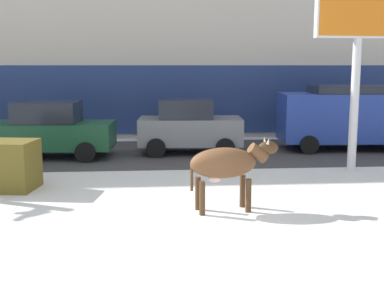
{
  "coord_description": "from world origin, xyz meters",
  "views": [
    {
      "loc": [
        -0.46,
        -8.48,
        3.01
      ],
      "look_at": [
        0.49,
        3.34,
        1.1
      ],
      "focal_mm": 45.94,
      "sensor_mm": 36.0,
      "label": 1
    }
  ],
  "objects_px": {
    "pedestrian_by_cars": "(320,117)",
    "pedestrian_far_left": "(177,119)",
    "dumpster": "(0,165)",
    "car_grey_hatchback": "(189,126)",
    "cow_brown": "(227,164)",
    "billboard": "(359,17)",
    "car_darkgreen_sedan": "(48,130)",
    "pedestrian_near_billboard": "(300,118)",
    "car_blue_van": "(346,115)"
  },
  "relations": [
    {
      "from": "cow_brown",
      "to": "car_blue_van",
      "type": "distance_m",
      "value": 8.97
    },
    {
      "from": "pedestrian_near_billboard",
      "to": "car_blue_van",
      "type": "bearing_deg",
      "value": -71.53
    },
    {
      "from": "cow_brown",
      "to": "car_darkgreen_sedan",
      "type": "distance_m",
      "value": 8.09
    },
    {
      "from": "cow_brown",
      "to": "billboard",
      "type": "relative_size",
      "value": 0.35
    },
    {
      "from": "pedestrian_far_left",
      "to": "dumpster",
      "type": "relative_size",
      "value": 1.02
    },
    {
      "from": "pedestrian_by_cars",
      "to": "dumpster",
      "type": "relative_size",
      "value": 1.02
    },
    {
      "from": "dumpster",
      "to": "pedestrian_by_cars",
      "type": "bearing_deg",
      "value": 35.45
    },
    {
      "from": "billboard",
      "to": "pedestrian_near_billboard",
      "type": "xyz_separation_m",
      "value": [
        0.34,
        6.19,
        -3.43
      ]
    },
    {
      "from": "car_grey_hatchback",
      "to": "car_blue_van",
      "type": "distance_m",
      "value": 5.66
    },
    {
      "from": "car_blue_van",
      "to": "pedestrian_near_billboard",
      "type": "relative_size",
      "value": 2.72
    },
    {
      "from": "car_blue_van",
      "to": "cow_brown",
      "type": "bearing_deg",
      "value": -126.92
    },
    {
      "from": "billboard",
      "to": "car_grey_hatchback",
      "type": "height_order",
      "value": "billboard"
    },
    {
      "from": "dumpster",
      "to": "car_darkgreen_sedan",
      "type": "bearing_deg",
      "value": 85.72
    },
    {
      "from": "pedestrian_far_left",
      "to": "dumpster",
      "type": "xyz_separation_m",
      "value": [
        -4.69,
        -7.55,
        -0.28
      ]
    },
    {
      "from": "car_grey_hatchback",
      "to": "pedestrian_by_cars",
      "type": "relative_size",
      "value": 2.08
    },
    {
      "from": "pedestrian_by_cars",
      "to": "pedestrian_near_billboard",
      "type": "bearing_deg",
      "value": 180.0
    },
    {
      "from": "dumpster",
      "to": "pedestrian_far_left",
      "type": "bearing_deg",
      "value": 58.12
    },
    {
      "from": "car_darkgreen_sedan",
      "to": "car_blue_van",
      "type": "distance_m",
      "value": 10.34
    },
    {
      "from": "car_darkgreen_sedan",
      "to": "car_grey_hatchback",
      "type": "bearing_deg",
      "value": 5.47
    },
    {
      "from": "car_blue_van",
      "to": "dumpster",
      "type": "bearing_deg",
      "value": -155.08
    },
    {
      "from": "car_darkgreen_sedan",
      "to": "car_grey_hatchback",
      "type": "distance_m",
      "value": 4.69
    },
    {
      "from": "pedestrian_far_left",
      "to": "pedestrian_by_cars",
      "type": "bearing_deg",
      "value": 0.0
    },
    {
      "from": "cow_brown",
      "to": "pedestrian_near_billboard",
      "type": "bearing_deg",
      "value": 65.23
    },
    {
      "from": "dumpster",
      "to": "car_blue_van",
      "type": "bearing_deg",
      "value": 24.92
    },
    {
      "from": "car_blue_van",
      "to": "pedestrian_near_billboard",
      "type": "bearing_deg",
      "value": 108.47
    },
    {
      "from": "billboard",
      "to": "car_blue_van",
      "type": "xyz_separation_m",
      "value": [
        1.21,
        3.58,
        -3.07
      ]
    },
    {
      "from": "pedestrian_by_cars",
      "to": "dumpster",
      "type": "distance_m",
      "value": 13.02
    },
    {
      "from": "car_darkgreen_sedan",
      "to": "pedestrian_near_billboard",
      "type": "height_order",
      "value": "car_darkgreen_sedan"
    },
    {
      "from": "cow_brown",
      "to": "billboard",
      "type": "distance_m",
      "value": 6.43
    },
    {
      "from": "pedestrian_near_billboard",
      "to": "pedestrian_by_cars",
      "type": "xyz_separation_m",
      "value": [
        0.85,
        0.0,
        0.0
      ]
    },
    {
      "from": "car_grey_hatchback",
      "to": "cow_brown",
      "type": "bearing_deg",
      "value": -87.84
    },
    {
      "from": "pedestrian_near_billboard",
      "to": "pedestrian_far_left",
      "type": "bearing_deg",
      "value": 180.0
    },
    {
      "from": "billboard",
      "to": "pedestrian_far_left",
      "type": "relative_size",
      "value": 3.21
    },
    {
      "from": "car_blue_van",
      "to": "pedestrian_by_cars",
      "type": "xyz_separation_m",
      "value": [
        -0.02,
        2.61,
        -0.36
      ]
    },
    {
      "from": "cow_brown",
      "to": "pedestrian_near_billboard",
      "type": "relative_size",
      "value": 1.12
    },
    {
      "from": "car_blue_van",
      "to": "dumpster",
      "type": "distance_m",
      "value": 11.73
    },
    {
      "from": "cow_brown",
      "to": "car_darkgreen_sedan",
      "type": "bearing_deg",
      "value": 127.51
    },
    {
      "from": "pedestrian_near_billboard",
      "to": "car_darkgreen_sedan",
      "type": "bearing_deg",
      "value": -160.39
    },
    {
      "from": "billboard",
      "to": "car_grey_hatchback",
      "type": "xyz_separation_m",
      "value": [
        -4.43,
        3.28,
        -3.39
      ]
    },
    {
      "from": "cow_brown",
      "to": "car_grey_hatchback",
      "type": "relative_size",
      "value": 0.54
    },
    {
      "from": "billboard",
      "to": "car_darkgreen_sedan",
      "type": "relative_size",
      "value": 1.29
    },
    {
      "from": "pedestrian_by_cars",
      "to": "dumpster",
      "type": "bearing_deg",
      "value": -144.55
    },
    {
      "from": "pedestrian_near_billboard",
      "to": "pedestrian_far_left",
      "type": "height_order",
      "value": "same"
    },
    {
      "from": "car_blue_van",
      "to": "dumpster",
      "type": "xyz_separation_m",
      "value": [
        -10.62,
        -4.94,
        -0.64
      ]
    },
    {
      "from": "pedestrian_by_cars",
      "to": "pedestrian_far_left",
      "type": "distance_m",
      "value": 5.91
    },
    {
      "from": "cow_brown",
      "to": "dumpster",
      "type": "relative_size",
      "value": 1.13
    },
    {
      "from": "billboard",
      "to": "pedestrian_far_left",
      "type": "xyz_separation_m",
      "value": [
        -4.72,
        6.19,
        -3.43
      ]
    },
    {
      "from": "dumpster",
      "to": "car_grey_hatchback",
      "type": "bearing_deg",
      "value": 42.93
    },
    {
      "from": "cow_brown",
      "to": "car_grey_hatchback",
      "type": "distance_m",
      "value": 6.87
    },
    {
      "from": "pedestrian_by_cars",
      "to": "pedestrian_far_left",
      "type": "relative_size",
      "value": 1.0
    }
  ]
}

